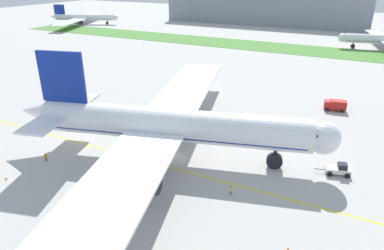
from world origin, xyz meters
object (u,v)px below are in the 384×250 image
(ground_crew_marshaller_front, at_px, (46,156))
(traffic_cone_port_wing, at_px, (6,178))
(airliner_foreground, at_px, (167,125))
(parked_airliner_far_left, at_px, (83,17))
(ground_crew_wingwalker_starboard, at_px, (231,189))
(pushback_tug, at_px, (339,169))
(traffic_cone_near_nose, at_px, (288,248))
(ground_crew_wingwalker_port, at_px, (125,213))
(service_truck_baggage_loader, at_px, (335,105))

(ground_crew_marshaller_front, relative_size, traffic_cone_port_wing, 2.83)
(ground_crew_marshaller_front, bearing_deg, airliner_foreground, 31.17)
(parked_airliner_far_left, bearing_deg, ground_crew_wingwalker_starboard, -41.08)
(airliner_foreground, relative_size, parked_airliner_far_left, 1.27)
(ground_crew_marshaller_front, bearing_deg, traffic_cone_port_wing, -98.24)
(traffic_cone_port_wing, bearing_deg, pushback_tug, 28.73)
(traffic_cone_near_nose, height_order, traffic_cone_port_wing, same)
(ground_crew_marshaller_front, xyz_separation_m, ground_crew_wingwalker_starboard, (34.01, 5.56, -0.04))
(traffic_cone_near_nose, distance_m, traffic_cone_port_wing, 46.13)
(pushback_tug, relative_size, ground_crew_wingwalker_port, 3.80)
(ground_crew_wingwalker_starboard, bearing_deg, ground_crew_wingwalker_port, -132.73)
(pushback_tug, bearing_deg, ground_crew_wingwalker_starboard, -135.58)
(traffic_cone_port_wing, bearing_deg, ground_crew_wingwalker_starboard, 20.41)
(ground_crew_wingwalker_port, distance_m, parked_airliner_far_left, 211.11)
(traffic_cone_port_wing, bearing_deg, parked_airliner_far_left, 129.25)
(ground_crew_wingwalker_port, relative_size, ground_crew_marshaller_front, 0.94)
(pushback_tug, xyz_separation_m, parked_airliner_far_left, (-173.29, 124.58, 3.23))
(traffic_cone_near_nose, relative_size, traffic_cone_port_wing, 1.00)
(airliner_foreground, relative_size, service_truck_baggage_loader, 16.98)
(airliner_foreground, height_order, ground_crew_wingwalker_starboard, airliner_foreground)
(traffic_cone_near_nose, xyz_separation_m, traffic_cone_port_wing, (-45.84, -5.18, 0.00))
(service_truck_baggage_loader, distance_m, parked_airliner_far_left, 192.90)
(ground_crew_wingwalker_starboard, bearing_deg, airliner_foreground, 158.03)
(airliner_foreground, bearing_deg, ground_crew_wingwalker_port, -78.45)
(traffic_cone_port_wing, distance_m, service_truck_baggage_loader, 74.24)
(airliner_foreground, distance_m, parked_airliner_far_left, 195.83)
(ground_crew_wingwalker_starboard, distance_m, service_truck_baggage_loader, 46.93)
(service_truck_baggage_loader, bearing_deg, traffic_cone_near_nose, -89.33)
(service_truck_baggage_loader, bearing_deg, ground_crew_marshaller_front, -130.65)
(airliner_foreground, distance_m, pushback_tug, 30.75)
(ground_crew_marshaller_front, distance_m, traffic_cone_port_wing, 7.61)
(airliner_foreground, xyz_separation_m, ground_crew_wingwalker_starboard, (14.88, -6.00, -5.52))
(parked_airliner_far_left, bearing_deg, ground_crew_wingwalker_port, -45.55)
(traffic_cone_near_nose, xyz_separation_m, service_truck_baggage_loader, (-0.63, 53.70, 1.18))
(ground_crew_wingwalker_starboard, distance_m, traffic_cone_port_wing, 37.45)
(airliner_foreground, distance_m, ground_crew_wingwalker_starboard, 16.97)
(ground_crew_wingwalker_port, xyz_separation_m, traffic_cone_port_wing, (-23.91, -0.95, -0.66))
(ground_crew_wingwalker_starboard, distance_m, traffic_cone_near_nose, 13.34)
(pushback_tug, bearing_deg, parked_airliner_far_left, 144.29)
(ground_crew_wingwalker_port, xyz_separation_m, ground_crew_marshaller_front, (-22.83, 6.54, 0.06))
(ground_crew_marshaller_front, xyz_separation_m, parked_airliner_far_left, (-124.99, 144.15, 3.19))
(pushback_tug, xyz_separation_m, ground_crew_wingwalker_starboard, (-14.30, -14.01, -0.00))
(pushback_tug, xyz_separation_m, traffic_cone_port_wing, (-49.39, -27.07, -0.68))
(traffic_cone_near_nose, bearing_deg, service_truck_baggage_loader, 90.67)
(ground_crew_marshaller_front, xyz_separation_m, traffic_cone_port_wing, (-1.09, -7.50, -0.71))
(pushback_tug, relative_size, ground_crew_wingwalker_starboard, 3.74)
(pushback_tug, height_order, traffic_cone_near_nose, pushback_tug)
(pushback_tug, distance_m, ground_crew_wingwalker_port, 36.48)
(traffic_cone_near_nose, bearing_deg, ground_crew_marshaller_front, 177.04)
(traffic_cone_near_nose, height_order, parked_airliner_far_left, parked_airliner_far_left)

